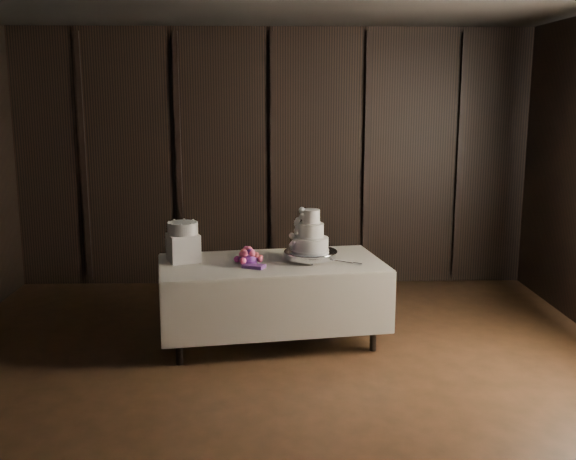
{
  "coord_description": "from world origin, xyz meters",
  "views": [
    {
      "loc": [
        -0.05,
        -4.41,
        2.22
      ],
      "look_at": [
        0.12,
        1.47,
        1.05
      ],
      "focal_mm": 42.0,
      "sensor_mm": 36.0,
      "label": 1
    }
  ],
  "objects_px": {
    "wedding_cake": "(308,235)",
    "cake_stand": "(311,256)",
    "display_table": "(272,298)",
    "bouquet": "(248,257)",
    "small_cake": "(183,228)",
    "box_pedestal": "(183,248)"
  },
  "relations": [
    {
      "from": "display_table",
      "to": "bouquet",
      "type": "height_order",
      "value": "bouquet"
    },
    {
      "from": "small_cake",
      "to": "display_table",
      "type": "bearing_deg",
      "value": -2.88
    },
    {
      "from": "display_table",
      "to": "small_cake",
      "type": "relative_size",
      "value": 7.86
    },
    {
      "from": "cake_stand",
      "to": "box_pedestal",
      "type": "xyz_separation_m",
      "value": [
        -1.15,
        0.02,
        0.08
      ]
    },
    {
      "from": "cake_stand",
      "to": "box_pedestal",
      "type": "relative_size",
      "value": 1.86
    },
    {
      "from": "wedding_cake",
      "to": "bouquet",
      "type": "height_order",
      "value": "wedding_cake"
    },
    {
      "from": "cake_stand",
      "to": "bouquet",
      "type": "bearing_deg",
      "value": -167.73
    },
    {
      "from": "bouquet",
      "to": "small_cake",
      "type": "relative_size",
      "value": 1.47
    },
    {
      "from": "wedding_cake",
      "to": "box_pedestal",
      "type": "distance_m",
      "value": 1.12
    },
    {
      "from": "small_cake",
      "to": "bouquet",
      "type": "bearing_deg",
      "value": -13.29
    },
    {
      "from": "display_table",
      "to": "bouquet",
      "type": "relative_size",
      "value": 5.34
    },
    {
      "from": "box_pedestal",
      "to": "small_cake",
      "type": "height_order",
      "value": "small_cake"
    },
    {
      "from": "display_table",
      "to": "bouquet",
      "type": "xyz_separation_m",
      "value": [
        -0.2,
        -0.1,
        0.41
      ]
    },
    {
      "from": "display_table",
      "to": "small_cake",
      "type": "distance_m",
      "value": 1.02
    },
    {
      "from": "cake_stand",
      "to": "small_cake",
      "type": "bearing_deg",
      "value": 179.14
    },
    {
      "from": "bouquet",
      "to": "small_cake",
      "type": "bearing_deg",
      "value": 166.71
    },
    {
      "from": "cake_stand",
      "to": "small_cake",
      "type": "distance_m",
      "value": 1.17
    },
    {
      "from": "display_table",
      "to": "wedding_cake",
      "type": "xyz_separation_m",
      "value": [
        0.33,
        0.01,
        0.58
      ]
    },
    {
      "from": "bouquet",
      "to": "cake_stand",
      "type": "bearing_deg",
      "value": 12.27
    },
    {
      "from": "wedding_cake",
      "to": "bouquet",
      "type": "relative_size",
      "value": 0.95
    },
    {
      "from": "display_table",
      "to": "box_pedestal",
      "type": "bearing_deg",
      "value": 168.04
    },
    {
      "from": "wedding_cake",
      "to": "cake_stand",
      "type": "bearing_deg",
      "value": 25.72
    }
  ]
}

